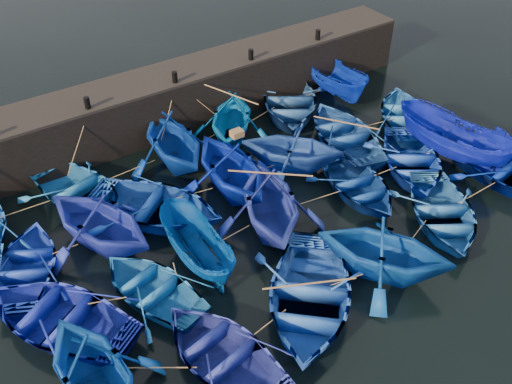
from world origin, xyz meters
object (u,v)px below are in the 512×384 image
boat_8 (156,207)px  boat_13 (60,317)px  boat_20 (92,371)px  wooden_crate (237,133)px

boat_8 → boat_13: size_ratio=1.03×
boat_13 → boat_20: boat_20 is taller
wooden_crate → boat_13: bearing=-161.0°
boat_8 → wooden_crate: wooden_crate is taller
boat_13 → wooden_crate: (8.36, 2.87, 2.15)m
boat_20 → wooden_crate: wooden_crate is taller
wooden_crate → boat_20: bearing=-145.5°
boat_8 → boat_13: (-4.78, -3.10, -0.01)m
boat_13 → boat_20: 2.91m
boat_8 → boat_13: bearing=175.0°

